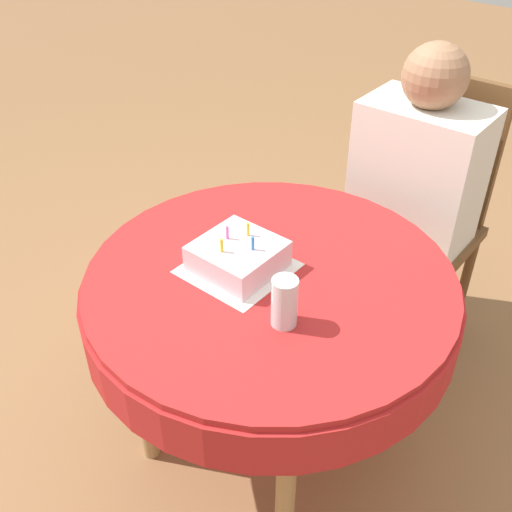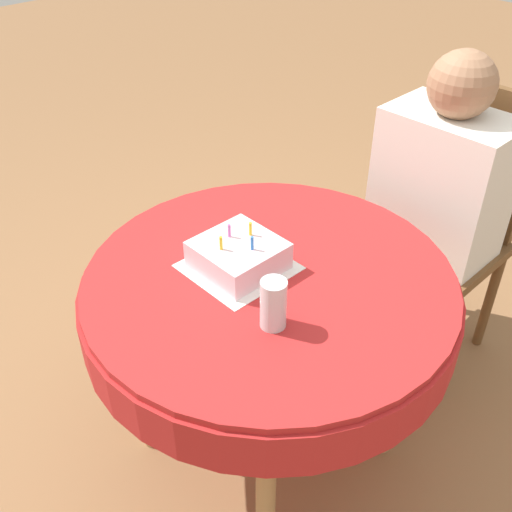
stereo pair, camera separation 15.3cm
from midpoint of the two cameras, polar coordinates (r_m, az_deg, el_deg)
ground_plane at (r=2.06m, az=-1.13°, el=-17.50°), size 12.00×12.00×0.00m
dining_table at (r=1.60m, az=-1.39°, el=-4.29°), size 0.99×0.99×0.71m
chair at (r=2.21m, az=13.45°, el=4.25°), size 0.44×0.44×0.98m
person at (r=2.04m, az=12.77°, el=7.06°), size 0.40×0.35×1.14m
napkin at (r=1.57m, az=-4.51°, el=-1.27°), size 0.25×0.25×0.00m
birthday_cake at (r=1.54m, az=-4.58°, el=-0.13°), size 0.20×0.20×0.11m
drinking_glass at (r=1.36m, az=-0.49°, el=-4.54°), size 0.06×0.06×0.13m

